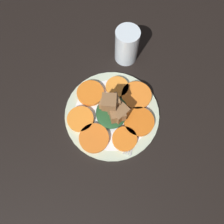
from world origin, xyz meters
TOP-DOWN VIEW (x-y plane):
  - table_slab at (0.00, 0.00)cm, footprint 120.00×120.00cm
  - plate at (0.00, 0.00)cm, footprint 28.28×28.28cm
  - carrot_slice_0 at (-8.87, 2.74)cm, footprint 8.52×8.52cm
  - carrot_slice_1 at (-6.69, -5.64)cm, footprint 7.09×7.09cm
  - carrot_slice_2 at (-0.52, -8.35)cm, footprint 8.86×8.86cm
  - carrot_slice_3 at (7.37, -5.61)cm, footprint 9.18×9.18cm
  - carrot_slice_4 at (8.48, 0.80)cm, footprint 7.08×7.08cm
  - carrot_slice_5 at (4.28, 8.09)cm, footprint 8.31×8.31cm
  - carrot_slice_6 at (-4.53, 8.31)cm, footprint 7.76×7.76cm
  - center_pile at (-0.07, -0.29)cm, footprint 10.46×9.84cm
  - fork at (-2.40, -6.99)cm, footprint 17.73×2.59cm
  - water_glass at (21.06, 1.32)cm, footprint 7.35×7.35cm

SIDE VIEW (x-z plane):
  - table_slab at x=0.00cm, z-range 0.00..2.00cm
  - plate at x=0.00cm, z-range 1.99..3.04cm
  - fork at x=-2.40cm, z-range 3.10..3.50cm
  - carrot_slice_0 at x=-8.87cm, z-range 3.10..4.31cm
  - carrot_slice_1 at x=-6.69cm, z-range 3.10..4.31cm
  - carrot_slice_2 at x=-0.52cm, z-range 3.10..4.31cm
  - carrot_slice_3 at x=7.37cm, z-range 3.10..4.31cm
  - carrot_slice_4 at x=8.48cm, z-range 3.10..4.31cm
  - carrot_slice_5 at x=4.28cm, z-range 3.10..4.31cm
  - carrot_slice_6 at x=-4.53cm, z-range 3.10..4.31cm
  - center_pile at x=-0.07cm, z-range 1.72..11.50cm
  - water_glass at x=21.06cm, z-range 2.00..13.92cm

